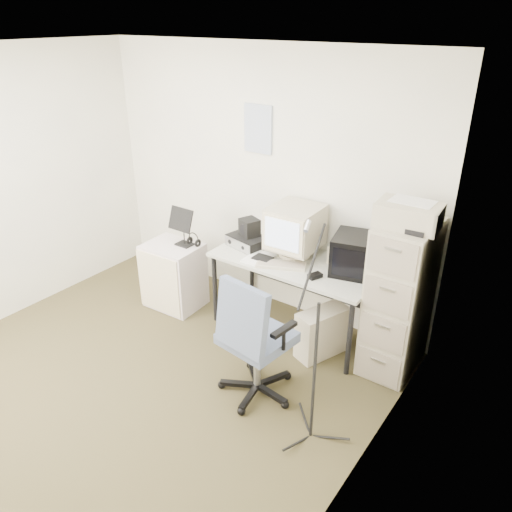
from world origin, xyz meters
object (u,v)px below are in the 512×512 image
Objects in this scene: filing_cabinet at (399,299)px; desk at (294,296)px; office_chair at (257,336)px; side_cart at (174,275)px.

filing_cabinet reaches higher than desk.
filing_cabinet is at bearing 1.81° from desk.
filing_cabinet is at bearing 59.13° from office_chair.
filing_cabinet reaches higher than side_cart.
filing_cabinet reaches higher than office_chair.
office_chair is at bearing -25.18° from side_cart.
office_chair reaches higher than side_cart.
desk is 2.25× the size of side_cart.
side_cart is (-1.23, -0.31, -0.03)m from desk.
filing_cabinet is 2.23m from side_cart.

